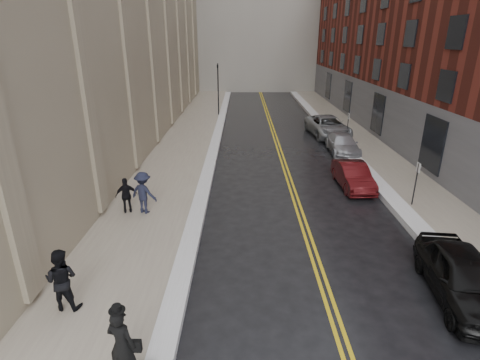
{
  "coord_description": "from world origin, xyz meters",
  "views": [
    {
      "loc": [
        -0.19,
        -8.25,
        7.58
      ],
      "look_at": [
        -0.28,
        7.4,
        1.6
      ],
      "focal_mm": 28.0,
      "sensor_mm": 36.0,
      "label": 1
    }
  ],
  "objects_px": {
    "car_silver_far": "(328,126)",
    "pedestrian_b": "(144,193)",
    "car_black": "(463,277)",
    "car_silver_near": "(343,144)",
    "pedestrian_main": "(122,345)",
    "pedestrian_a": "(62,279)",
    "pedestrian_c": "(127,195)",
    "car_maroon": "(353,176)"
  },
  "relations": [
    {
      "from": "car_maroon",
      "to": "pedestrian_b",
      "type": "distance_m",
      "value": 10.9
    },
    {
      "from": "car_black",
      "to": "car_maroon",
      "type": "height_order",
      "value": "car_black"
    },
    {
      "from": "car_black",
      "to": "car_maroon",
      "type": "relative_size",
      "value": 1.12
    },
    {
      "from": "car_silver_far",
      "to": "pedestrian_b",
      "type": "distance_m",
      "value": 18.6
    },
    {
      "from": "car_silver_near",
      "to": "pedestrian_main",
      "type": "relative_size",
      "value": 2.33
    },
    {
      "from": "car_maroon",
      "to": "pedestrian_b",
      "type": "height_order",
      "value": "pedestrian_b"
    },
    {
      "from": "pedestrian_main",
      "to": "pedestrian_a",
      "type": "bearing_deg",
      "value": -25.94
    },
    {
      "from": "pedestrian_c",
      "to": "car_black",
      "type": "bearing_deg",
      "value": 135.64
    },
    {
      "from": "car_maroon",
      "to": "pedestrian_main",
      "type": "relative_size",
      "value": 2.09
    },
    {
      "from": "car_silver_near",
      "to": "car_silver_far",
      "type": "bearing_deg",
      "value": 91.98
    },
    {
      "from": "pedestrian_b",
      "to": "pedestrian_c",
      "type": "xyz_separation_m",
      "value": [
        -0.78,
        0.02,
        -0.14
      ]
    },
    {
      "from": "car_black",
      "to": "car_silver_far",
      "type": "bearing_deg",
      "value": 96.14
    },
    {
      "from": "car_maroon",
      "to": "pedestrian_c",
      "type": "distance_m",
      "value": 11.63
    },
    {
      "from": "car_black",
      "to": "pedestrian_c",
      "type": "distance_m",
      "value": 13.21
    },
    {
      "from": "car_black",
      "to": "car_silver_near",
      "type": "bearing_deg",
      "value": 95.91
    },
    {
      "from": "car_silver_far",
      "to": "pedestrian_main",
      "type": "height_order",
      "value": "pedestrian_main"
    },
    {
      "from": "pedestrian_a",
      "to": "pedestrian_c",
      "type": "xyz_separation_m",
      "value": [
        -0.01,
        6.4,
        -0.14
      ]
    },
    {
      "from": "car_black",
      "to": "car_maroon",
      "type": "xyz_separation_m",
      "value": [
        -0.8,
        9.2,
        -0.11
      ]
    },
    {
      "from": "car_maroon",
      "to": "car_silver_far",
      "type": "bearing_deg",
      "value": 82.96
    },
    {
      "from": "car_black",
      "to": "car_maroon",
      "type": "bearing_deg",
      "value": 101.79
    },
    {
      "from": "pedestrian_b",
      "to": "pedestrian_c",
      "type": "height_order",
      "value": "pedestrian_b"
    },
    {
      "from": "car_silver_near",
      "to": "pedestrian_b",
      "type": "relative_size",
      "value": 2.34
    },
    {
      "from": "car_silver_far",
      "to": "pedestrian_c",
      "type": "distance_m",
      "value": 19.07
    },
    {
      "from": "car_black",
      "to": "pedestrian_main",
      "type": "distance_m",
      "value": 9.93
    },
    {
      "from": "car_maroon",
      "to": "car_silver_near",
      "type": "bearing_deg",
      "value": 78.94
    },
    {
      "from": "car_silver_near",
      "to": "pedestrian_a",
      "type": "bearing_deg",
      "value": -124.82
    },
    {
      "from": "car_silver_far",
      "to": "car_silver_near",
      "type": "bearing_deg",
      "value": -96.04
    },
    {
      "from": "pedestrian_main",
      "to": "pedestrian_a",
      "type": "distance_m",
      "value": 3.47
    },
    {
      "from": "car_silver_near",
      "to": "pedestrian_main",
      "type": "bearing_deg",
      "value": -115.42
    },
    {
      "from": "car_maroon",
      "to": "pedestrian_a",
      "type": "height_order",
      "value": "pedestrian_a"
    },
    {
      "from": "car_black",
      "to": "pedestrian_c",
      "type": "xyz_separation_m",
      "value": [
        -11.9,
        5.73,
        0.2
      ]
    },
    {
      "from": "car_black",
      "to": "car_maroon",
      "type": "distance_m",
      "value": 9.23
    },
    {
      "from": "car_black",
      "to": "pedestrian_main",
      "type": "xyz_separation_m",
      "value": [
        -9.42,
        -3.1,
        0.34
      ]
    },
    {
      "from": "car_silver_far",
      "to": "pedestrian_c",
      "type": "relative_size",
      "value": 3.51
    },
    {
      "from": "pedestrian_a",
      "to": "car_maroon",
      "type": "bearing_deg",
      "value": -136.8
    },
    {
      "from": "car_black",
      "to": "car_silver_near",
      "type": "xyz_separation_m",
      "value": [
        0.25,
        15.57,
        -0.12
      ]
    },
    {
      "from": "car_black",
      "to": "car_silver_near",
      "type": "height_order",
      "value": "car_black"
    },
    {
      "from": "car_silver_near",
      "to": "pedestrian_a",
      "type": "distance_m",
      "value": 20.28
    },
    {
      "from": "car_maroon",
      "to": "pedestrian_a",
      "type": "distance_m",
      "value": 14.85
    },
    {
      "from": "car_silver_near",
      "to": "car_silver_far",
      "type": "height_order",
      "value": "car_silver_far"
    },
    {
      "from": "car_silver_far",
      "to": "pedestrian_c",
      "type": "height_order",
      "value": "pedestrian_c"
    },
    {
      "from": "car_maroon",
      "to": "pedestrian_c",
      "type": "height_order",
      "value": "pedestrian_c"
    }
  ]
}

